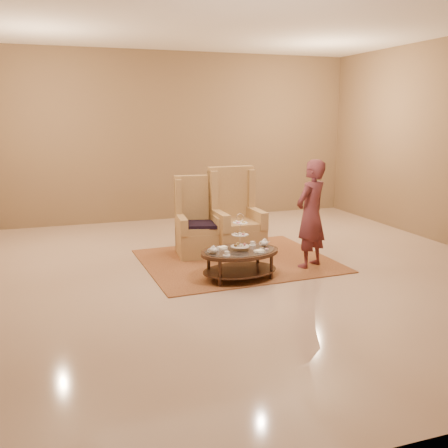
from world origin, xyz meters
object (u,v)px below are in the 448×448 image
object	(u,v)px
person	(311,214)
armchair_right	(235,225)
armchair_left	(198,228)
tea_table	(240,256)

from	to	relation	value
person	armchair_right	bearing A→B (deg)	-82.04
armchair_left	person	world-z (taller)	person
armchair_right	tea_table	bearing A→B (deg)	-107.59
armchair_left	armchair_right	world-z (taller)	armchair_right
tea_table	armchair_left	world-z (taller)	armchair_left
tea_table	armchair_right	bearing A→B (deg)	68.10
tea_table	person	xyz separation A→B (m)	(1.18, 0.20, 0.46)
tea_table	armchair_right	size ratio (longest dim) A/B	0.83
tea_table	armchair_left	bearing A→B (deg)	93.14
tea_table	armchair_right	world-z (taller)	armchair_right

